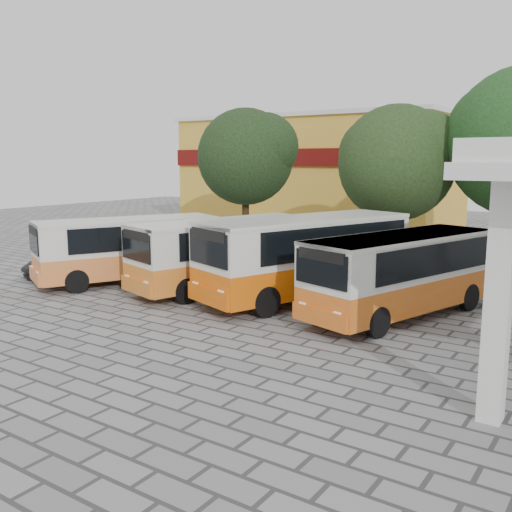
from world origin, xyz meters
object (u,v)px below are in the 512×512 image
Objects in this scene: bus_far_left at (128,246)px; bus_centre_right at (306,252)px; bus_centre_left at (224,250)px; parked_car at (72,263)px; bus_far_right at (402,270)px.

bus_centre_right is at bearing 37.85° from bus_far_left.
parked_car is at bearing -149.99° from bus_centre_left.
bus_far_right is 1.88× the size of parked_car.
bus_centre_left is 7.38m from parked_car.
bus_centre_left is at bearing 41.81° from bus_far_left.
bus_far_left is 3.20m from parked_car.
bus_far_right is 14.39m from parked_car.
bus_far_left is 1.00× the size of bus_far_right.
bus_far_left is 0.89× the size of bus_centre_right.
bus_centre_right is at bearing 38.93° from parked_car.
bus_centre_left reaches higher than bus_far_left.
bus_centre_left is 1.02× the size of bus_far_right.
bus_far_left is 0.98× the size of bus_centre_left.
bus_centre_right is 1.13× the size of bus_far_right.
bus_centre_left is at bearing 40.99° from parked_car.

